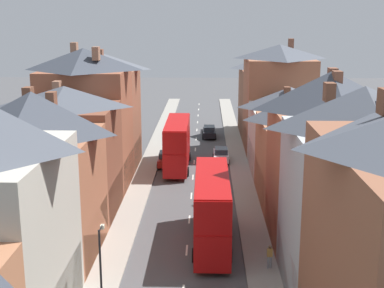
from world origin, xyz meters
TOP-DOWN VIEW (x-y plane):
  - pavement_left at (-5.10, 38.00)m, footprint 2.20×104.00m
  - pavement_right at (5.10, 38.00)m, footprint 2.20×104.00m
  - centre_line_dashes at (0.00, 36.00)m, footprint 0.14×97.80m
  - terrace_row_left at (-10.19, 16.21)m, footprint 8.00×57.04m
  - terrace_row_right at (10.19, 25.30)m, footprint 8.00×74.37m
  - double_decker_bus_lead at (1.79, 19.10)m, footprint 2.74×10.80m
  - double_decker_bus_mid_street at (-1.81, 39.40)m, footprint 2.74×10.80m
  - car_parked_left_a at (3.10, 42.18)m, footprint 1.90×4.15m
  - car_parked_right_a at (-3.10, 40.06)m, footprint 1.90×3.94m
  - car_mid_black at (1.80, 54.94)m, footprint 1.90×4.45m
  - pedestrian_mid_left at (5.59, 15.06)m, footprint 0.36×0.22m
  - street_lamp at (-4.25, 8.54)m, footprint 0.20×1.12m

SIDE VIEW (x-z plane):
  - centre_line_dashes at x=0.00m, z-range 0.00..0.01m
  - pavement_left at x=-5.10m, z-range 0.00..0.14m
  - pavement_right at x=5.10m, z-range 0.00..0.14m
  - car_mid_black at x=1.80m, z-range 0.01..1.67m
  - car_parked_left_a at x=3.10m, z-range 0.00..1.69m
  - car_parked_right_a at x=-3.10m, z-range 0.00..1.71m
  - pedestrian_mid_left at x=5.59m, z-range 0.23..1.84m
  - double_decker_bus_lead at x=1.79m, z-range 0.17..5.47m
  - double_decker_bus_mid_street at x=-1.81m, z-range 0.17..5.47m
  - street_lamp at x=-4.25m, z-range 0.49..5.99m
  - terrace_row_right at x=10.19m, z-range -1.04..12.75m
  - terrace_row_left at x=-10.19m, z-range -1.12..12.84m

